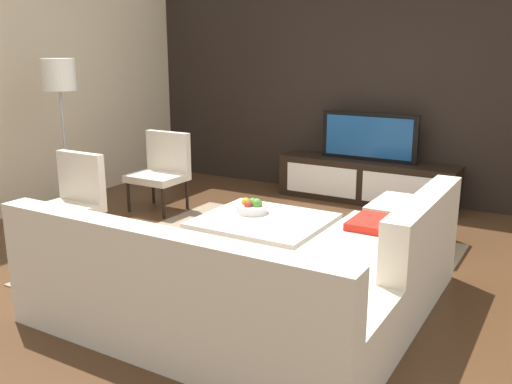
% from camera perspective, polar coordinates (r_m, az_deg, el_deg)
% --- Properties ---
extents(ground_plane, '(14.00, 14.00, 0.00)m').
position_cam_1_polar(ground_plane, '(4.78, 1.23, -7.54)').
color(ground_plane, '#4C301C').
extents(feature_wall_back, '(6.40, 0.12, 2.80)m').
position_cam_1_polar(feature_wall_back, '(6.93, 12.47, 10.90)').
color(feature_wall_back, black).
rests_on(feature_wall_back, ground).
extents(side_wall_left, '(0.12, 5.20, 2.80)m').
position_cam_1_polar(side_wall_left, '(6.74, -22.66, 10.05)').
color(side_wall_left, beige).
rests_on(side_wall_left, ground).
extents(area_rug, '(2.94, 2.77, 0.01)m').
position_cam_1_polar(area_rug, '(4.82, 0.18, -7.26)').
color(area_rug, gray).
rests_on(area_rug, ground).
extents(media_console, '(2.11, 0.49, 0.50)m').
position_cam_1_polar(media_console, '(6.81, 11.14, 1.11)').
color(media_console, black).
rests_on(media_console, ground).
extents(television, '(1.15, 0.06, 0.56)m').
position_cam_1_polar(television, '(6.71, 11.36, 5.52)').
color(television, black).
rests_on(television, media_console).
extents(sectional_couch, '(2.39, 2.27, 0.82)m').
position_cam_1_polar(sectional_couch, '(3.72, 1.21, -9.39)').
color(sectional_couch, beige).
rests_on(sectional_couch, ground).
extents(coffee_table, '(1.05, 0.95, 0.38)m').
position_cam_1_polar(coffee_table, '(4.84, 0.78, -4.72)').
color(coffee_table, black).
rests_on(coffee_table, ground).
extents(accent_chair_near, '(0.53, 0.53, 0.87)m').
position_cam_1_polar(accent_chair_near, '(5.33, -18.18, -0.42)').
color(accent_chair_near, black).
rests_on(accent_chair_near, ground).
extents(floor_lamp, '(0.34, 0.34, 1.68)m').
position_cam_1_polar(floor_lamp, '(6.17, -19.32, 10.31)').
color(floor_lamp, '#A5A5AA').
rests_on(floor_lamp, ground).
extents(ottoman, '(0.70, 0.70, 0.40)m').
position_cam_1_polar(ottoman, '(5.41, 15.41, -3.18)').
color(ottoman, beige).
rests_on(ottoman, ground).
extents(fruit_bowl, '(0.28, 0.28, 0.14)m').
position_cam_1_polar(fruit_bowl, '(4.93, -0.44, -1.54)').
color(fruit_bowl, silver).
rests_on(fruit_bowl, coffee_table).
extents(accent_chair_far, '(0.58, 0.50, 0.87)m').
position_cam_1_polar(accent_chair_far, '(6.42, -9.49, 2.59)').
color(accent_chair_far, black).
rests_on(accent_chair_far, ground).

